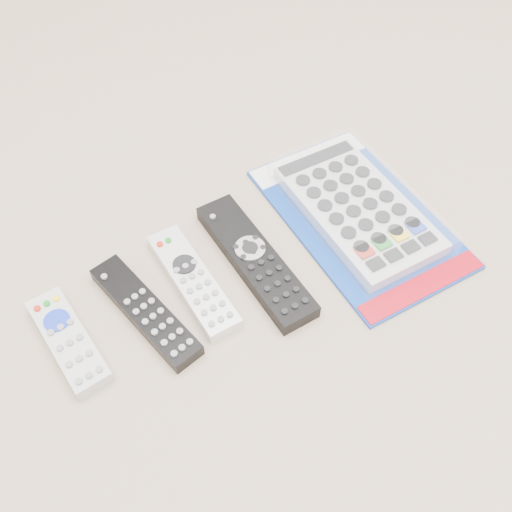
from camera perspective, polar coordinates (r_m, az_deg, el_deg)
remote_small_grey at (r=0.78m, az=-18.24°, el=-8.06°), size 0.05×0.16×0.02m
remote_slim_black at (r=0.78m, az=-10.99°, el=-5.44°), size 0.06×0.20×0.02m
remote_silver_dvd at (r=0.80m, az=-6.32°, el=-2.48°), size 0.07×0.20×0.02m
remote_large_black at (r=0.81m, az=-0.08°, el=-0.40°), size 0.08×0.25×0.03m
jumbo_remote_packaged at (r=0.88m, az=10.16°, el=4.76°), size 0.25×0.36×0.05m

